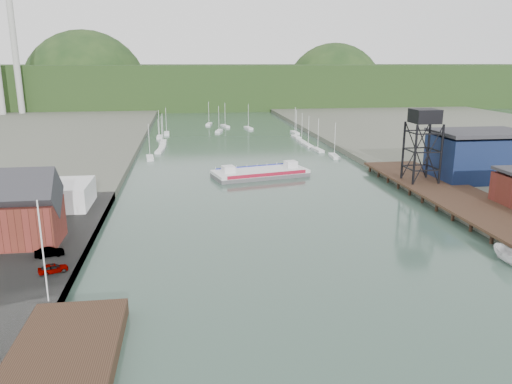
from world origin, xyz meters
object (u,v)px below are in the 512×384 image
object	(u,v)px
motorboat	(507,256)
harbor_building	(17,215)
lift_tower	(425,121)
chain_ferry	(260,173)
car_west_a	(53,268)

from	to	relation	value
motorboat	harbor_building	bearing A→B (deg)	174.14
lift_tower	motorboat	xyz separation A→B (m)	(-6.57, -41.72, -14.49)
chain_ferry	car_west_a	xyz separation A→B (m)	(-35.91, -58.29, 1.26)
chain_ferry	motorboat	xyz separation A→B (m)	(26.92, -60.16, 0.18)
harbor_building	car_west_a	distance (m)	14.59
chain_ferry	car_west_a	size ratio (longest dim) A/B	6.82
chain_ferry	car_west_a	distance (m)	68.47
car_west_a	chain_ferry	bearing A→B (deg)	-53.93
lift_tower	chain_ferry	size ratio (longest dim) A/B	0.64
chain_ferry	lift_tower	bearing A→B (deg)	-42.55
chain_ferry	car_west_a	world-z (taller)	chain_ferry
harbor_building	motorboat	xyz separation A→B (m)	(70.43, -13.72, -4.93)
motorboat	lift_tower	bearing A→B (deg)	86.20
harbor_building	car_west_a	xyz separation A→B (m)	(7.60, -11.84, -3.86)
car_west_a	motorboat	bearing A→B (deg)	-114.00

